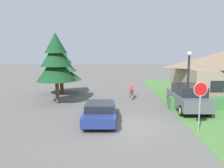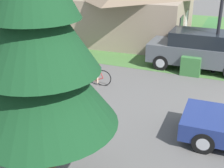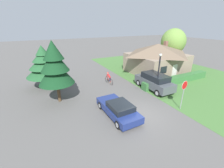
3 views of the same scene
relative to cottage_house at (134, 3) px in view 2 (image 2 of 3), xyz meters
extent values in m
cube|color=#477538|center=(1.92, -4.68, -2.25)|extent=(16.00, 36.00, 0.01)
cube|color=gray|center=(0.00, 0.00, -0.84)|extent=(8.10, 7.23, 2.84)
cube|color=silver|center=(0.15, -3.47, -1.26)|extent=(0.90, 0.10, 2.00)
cube|color=black|center=(-2.03, -3.57, -0.70)|extent=(1.10, 0.11, 0.90)
cube|color=#387038|center=(-0.88, -4.86, -1.81)|extent=(10.56, 0.90, 0.90)
cylinder|color=black|center=(-12.04, -6.26, -1.93)|extent=(0.27, 0.66, 0.66)
cylinder|color=#ADADB2|center=(-12.04, -6.26, -1.93)|extent=(0.28, 0.39, 0.38)
cylinder|color=black|center=(-10.37, -6.22, -1.93)|extent=(0.27, 0.66, 0.66)
cylinder|color=#ADADB2|center=(-10.37, -6.22, -1.93)|extent=(0.28, 0.39, 0.38)
torus|color=black|center=(-8.66, -1.58, -1.91)|extent=(0.12, 0.74, 0.74)
torus|color=black|center=(-8.77, -0.53, -1.91)|extent=(0.12, 0.74, 0.74)
cylinder|color=#B21E1E|center=(-8.69, -1.32, -1.76)|extent=(0.06, 0.19, 0.56)
cylinder|color=#B21E1E|center=(-8.73, -0.93, -1.74)|extent=(0.11, 0.66, 0.62)
cylinder|color=#B21E1E|center=(-8.72, -1.00, -1.46)|extent=(0.12, 0.78, 0.08)
cylinder|color=#B21E1E|center=(-8.68, -1.41, -1.97)|extent=(0.07, 0.35, 0.16)
cylinder|color=#B21E1E|center=(-8.67, -1.48, -1.70)|extent=(0.05, 0.22, 0.44)
cylinder|color=#B21E1E|center=(-8.77, -0.57, -1.68)|extent=(0.05, 0.12, 0.48)
cylinder|color=black|center=(-8.77, -0.61, -1.44)|extent=(0.44, 0.07, 0.02)
ellipsoid|color=black|center=(-8.68, -1.39, -1.46)|extent=(0.10, 0.21, 0.05)
cylinder|color=#262D4C|center=(-8.69, -1.40, -1.64)|extent=(0.14, 0.26, 0.47)
cylinder|color=#262D4C|center=(-8.69, -1.24, -1.72)|extent=(0.14, 0.27, 0.62)
cylinder|color=beige|center=(-8.70, -1.32, -2.00)|extent=(0.08, 0.08, 0.30)
cylinder|color=beige|center=(-8.65, -1.16, -2.10)|extent=(0.17, 0.08, 0.21)
cylinder|color=red|center=(-8.71, -1.10, -1.24)|extent=(0.30, 0.72, 0.55)
cylinder|color=red|center=(-8.75, -0.85, -1.26)|extent=(0.10, 0.26, 0.36)
cylinder|color=red|center=(-8.75, -0.57, -1.26)|extent=(0.10, 0.26, 0.36)
sphere|color=beige|center=(-8.74, -0.81, -0.92)|extent=(0.19, 0.19, 0.19)
ellipsoid|color=red|center=(-8.74, -0.81, -0.87)|extent=(0.22, 0.18, 0.12)
cube|color=#4C5156|center=(-4.86, -5.04, -1.46)|extent=(1.98, 4.85, 0.88)
cube|color=black|center=(-4.86, -5.16, -0.69)|extent=(1.75, 3.04, 0.65)
cylinder|color=black|center=(-5.75, -3.39, -1.88)|extent=(0.26, 0.76, 0.76)
cylinder|color=#ADADB2|center=(-5.75, -3.39, -1.88)|extent=(0.27, 0.44, 0.44)
cylinder|color=black|center=(-3.97, -3.39, -1.88)|extent=(0.26, 0.76, 0.76)
cylinder|color=#ADADB2|center=(-3.97, -3.39, -1.88)|extent=(0.27, 0.44, 0.44)
cylinder|color=black|center=(-5.14, -5.83, -0.24)|extent=(0.16, 0.16, 4.05)
cylinder|color=#4C3823|center=(-15.11, -3.08, -1.30)|extent=(0.30, 0.30, 1.91)
cone|color=#143D1E|center=(-15.11, -3.08, 0.76)|extent=(3.25, 3.25, 2.21)
cone|color=#143D1E|center=(-15.11, -3.08, 1.84)|extent=(2.53, 2.53, 1.94)
cylinder|color=#4C3823|center=(5.33, 2.04, -1.04)|extent=(0.37, 0.37, 2.44)
camera|label=1|loc=(-10.19, -21.03, 1.98)|focal=35.00mm
camera|label=2|loc=(-20.09, -6.76, 3.11)|focal=50.00mm
camera|label=3|loc=(-16.46, -17.15, 4.92)|focal=24.00mm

